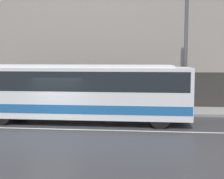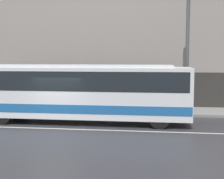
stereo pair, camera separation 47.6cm
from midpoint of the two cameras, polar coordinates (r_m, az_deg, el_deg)
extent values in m
plane|color=#333338|center=(15.74, -9.71, -7.08)|extent=(60.00, 60.00, 0.00)
cube|color=gray|center=(20.95, -5.27, -3.59)|extent=(60.00, 3.00, 0.15)
cube|color=gray|center=(22.33, -4.44, 9.69)|extent=(60.00, 0.30, 10.00)
cube|color=#2D2B28|center=(22.23, -4.45, 0.02)|extent=(60.00, 0.06, 2.50)
cube|color=beige|center=(15.74, -9.71, -7.06)|extent=(54.00, 0.14, 0.01)
cube|color=silver|center=(17.02, -5.87, -0.35)|extent=(12.21, 2.58, 2.64)
cube|color=#1E5999|center=(17.12, -5.85, -2.91)|extent=(12.15, 2.61, 0.45)
cube|color=black|center=(16.96, -5.90, 1.79)|extent=(11.85, 2.60, 1.00)
cube|color=orange|center=(16.61, 14.90, 3.24)|extent=(0.12, 1.94, 0.28)
cube|color=silver|center=(16.93, -5.92, 4.29)|extent=(10.38, 2.20, 0.12)
cylinder|color=black|center=(15.62, 9.55, -5.14)|extent=(1.08, 0.28, 1.08)
cylinder|color=black|center=(17.85, 9.29, -3.77)|extent=(1.08, 0.28, 1.08)
cylinder|color=black|center=(17.37, -18.74, -4.27)|extent=(1.08, 0.28, 1.08)
cylinder|color=black|center=(19.40, -15.79, -3.14)|extent=(1.08, 0.28, 1.08)
cylinder|color=#4C4C4F|center=(19.34, 14.31, 7.34)|extent=(0.22, 0.22, 7.84)
camera|label=1|loc=(0.24, -89.18, 0.08)|focal=50.00mm
camera|label=2|loc=(0.24, 90.82, -0.08)|focal=50.00mm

